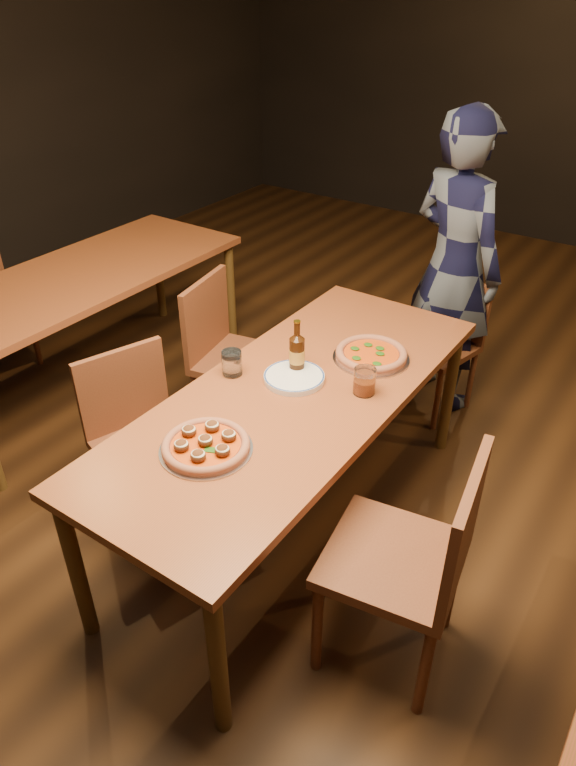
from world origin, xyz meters
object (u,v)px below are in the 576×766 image
Objects in this scene: table_main at (295,406)px; chair_end at (436,346)px; plate_stack at (294,378)px; water_glass at (232,363)px; chair_main_nw at (148,447)px; pizza_margherita at (371,354)px; amber_glass at (365,381)px; table_left at (80,285)px; beer_bottle at (297,354)px; pizza_meatball at (206,445)px; chair_main_sw at (241,359)px; chair_main_e at (393,557)px; diner at (454,266)px.

table_main is 2.45× the size of chair_end.
table_main is 0.12m from plate_stack.
chair_main_nw is at bearing -128.71° from water_glass.
pizza_margherita is 0.28m from amber_glass.
table_left is 8.34× the size of beer_bottle.
pizza_meatball is at bearing -101.46° from pizza_margherita.
table_left is 1.09m from chair_main_sw.
table_left is 2.15× the size of chair_main_sw.
table_main is 5.85× the size of pizza_margherita.
chair_main_nw reaches higher than plate_stack.
water_glass reaches higher than chair_end.
pizza_margherita is at bearing -154.80° from chair_main_e.
chair_main_nw is 1.07m from pizza_margherita.
chair_main_e is at bearing -55.79° from pizza_margherita.
table_left is 17.69× the size of amber_glass.
table_main is at bearing -38.98° from chair_main_nw.
chair_main_sw is (-0.65, 0.45, -0.21)m from table_main.
beer_bottle reaches higher than chair_main_nw.
chair_main_sw is 8.59× the size of water_glass.
chair_main_e reaches higher than amber_glass.
chair_main_e is at bearing -28.09° from table_main.
chair_main_nw reaches higher than pizza_margherita.
pizza_margherita is at bearing 46.15° from water_glass.
diner is (0.16, 1.92, 0.07)m from pizza_meatball.
table_left is at bearing 154.18° from pizza_meatball.
chair_main_nw is at bearing -99.18° from chair_end.
beer_bottle reaches higher than plate_stack.
diner is at bearing 83.42° from plate_stack.
table_left is 2.45× the size of chair_end.
diner is at bearing 85.86° from table_main.
amber_glass is 0.07× the size of diner.
chair_main_e is 2.87× the size of pizza_margherita.
chair_main_sw is at bearing -119.83° from chair_end.
chair_end reaches higher than pizza_margherita.
plate_stack is (-0.17, -1.19, 0.35)m from chair_end.
amber_glass reaches higher than chair_end.
chair_main_e is 0.72m from amber_glass.
table_main is 0.69m from chair_main_nw.
table_main is at bearing 108.59° from diner.
chair_main_nw is 3.41× the size of plate_stack.
chair_end is at bearing 79.94° from beer_bottle.
table_main is 8.34× the size of beer_bottle.
diner reaches higher than chair_main_e.
chair_main_nw is at bearing 176.17° from chair_main_sw.
water_glass reaches higher than plate_stack.
pizza_margherita is at bearing 61.63° from plate_stack.
pizza_margherita is (0.78, -0.04, 0.31)m from chair_main_sw.
pizza_meatball is 0.99× the size of pizza_margherita.
plate_stack is 0.10m from beer_bottle.
plate_stack is at bearing -118.37° from pizza_margherita.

